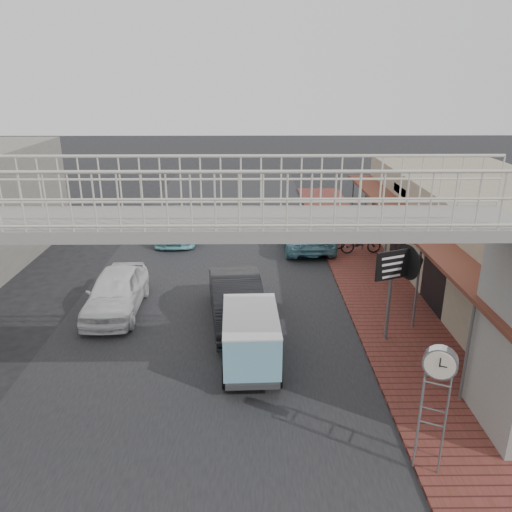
{
  "coord_description": "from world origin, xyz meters",
  "views": [
    {
      "loc": [
        1.53,
        -13.81,
        7.92
      ],
      "look_at": [
        1.7,
        3.26,
        1.8
      ],
      "focal_mm": 35.0,
      "sensor_mm": 36.0,
      "label": 1
    }
  ],
  "objects_px": {
    "dark_sedan": "(237,301)",
    "arrow_sign": "(413,263)",
    "angkot_van": "(250,331)",
    "motorcycle_far": "(329,239)",
    "angkot_curb": "(305,233)",
    "angkot_far": "(178,224)",
    "street_clock": "(439,368)",
    "motorcycle_near": "(361,243)",
    "white_hatchback": "(116,292)"
  },
  "relations": [
    {
      "from": "angkot_curb",
      "to": "motorcycle_far",
      "type": "relative_size",
      "value": 3.28
    },
    {
      "from": "angkot_curb",
      "to": "street_clock",
      "type": "bearing_deg",
      "value": 91.31
    },
    {
      "from": "white_hatchback",
      "to": "motorcycle_near",
      "type": "bearing_deg",
      "value": 29.71
    },
    {
      "from": "dark_sedan",
      "to": "arrow_sign",
      "type": "relative_size",
      "value": 1.57
    },
    {
      "from": "street_clock",
      "to": "angkot_far",
      "type": "bearing_deg",
      "value": 139.13
    },
    {
      "from": "angkot_far",
      "to": "arrow_sign",
      "type": "bearing_deg",
      "value": -52.87
    },
    {
      "from": "angkot_curb",
      "to": "angkot_far",
      "type": "xyz_separation_m",
      "value": [
        -6.48,
        1.55,
        0.02
      ]
    },
    {
      "from": "white_hatchback",
      "to": "arrow_sign",
      "type": "relative_size",
      "value": 1.44
    },
    {
      "from": "angkot_van",
      "to": "motorcycle_far",
      "type": "xyz_separation_m",
      "value": [
        3.8,
        10.18,
        -0.52
      ]
    },
    {
      "from": "white_hatchback",
      "to": "angkot_van",
      "type": "distance_m",
      "value": 6.0
    },
    {
      "from": "angkot_van",
      "to": "arrow_sign",
      "type": "height_order",
      "value": "arrow_sign"
    },
    {
      "from": "angkot_far",
      "to": "motorcycle_near",
      "type": "relative_size",
      "value": 2.6
    },
    {
      "from": "angkot_van",
      "to": "street_clock",
      "type": "xyz_separation_m",
      "value": [
        3.8,
        -4.08,
        1.34
      ]
    },
    {
      "from": "white_hatchback",
      "to": "street_clock",
      "type": "distance_m",
      "value": 11.64
    },
    {
      "from": "motorcycle_near",
      "to": "dark_sedan",
      "type": "bearing_deg",
      "value": 135.28
    },
    {
      "from": "dark_sedan",
      "to": "angkot_far",
      "type": "bearing_deg",
      "value": 101.7
    },
    {
      "from": "dark_sedan",
      "to": "motorcycle_far",
      "type": "xyz_separation_m",
      "value": [
        4.26,
        7.47,
        -0.23
      ]
    },
    {
      "from": "dark_sedan",
      "to": "angkot_far",
      "type": "height_order",
      "value": "dark_sedan"
    },
    {
      "from": "white_hatchback",
      "to": "arrow_sign",
      "type": "distance_m",
      "value": 10.15
    },
    {
      "from": "white_hatchback",
      "to": "angkot_van",
      "type": "bearing_deg",
      "value": -37.85
    },
    {
      "from": "dark_sedan",
      "to": "street_clock",
      "type": "height_order",
      "value": "street_clock"
    },
    {
      "from": "angkot_van",
      "to": "motorcycle_near",
      "type": "xyz_separation_m",
      "value": [
        5.18,
        9.49,
        -0.48
      ]
    },
    {
      "from": "motorcycle_far",
      "to": "angkot_curb",
      "type": "bearing_deg",
      "value": 70.97
    },
    {
      "from": "angkot_van",
      "to": "motorcycle_far",
      "type": "distance_m",
      "value": 10.88
    },
    {
      "from": "arrow_sign",
      "to": "street_clock",
      "type": "bearing_deg",
      "value": -124.21
    },
    {
      "from": "angkot_van",
      "to": "motorcycle_near",
      "type": "height_order",
      "value": "angkot_van"
    },
    {
      "from": "arrow_sign",
      "to": "motorcycle_near",
      "type": "bearing_deg",
      "value": 66.35
    },
    {
      "from": "angkot_curb",
      "to": "street_clock",
      "type": "distance_m",
      "value": 15.06
    },
    {
      "from": "white_hatchback",
      "to": "angkot_far",
      "type": "height_order",
      "value": "white_hatchback"
    },
    {
      "from": "angkot_far",
      "to": "motorcycle_near",
      "type": "height_order",
      "value": "angkot_far"
    },
    {
      "from": "angkot_far",
      "to": "motorcycle_near",
      "type": "distance_m",
      "value": 9.42
    },
    {
      "from": "angkot_van",
      "to": "arrow_sign",
      "type": "xyz_separation_m",
      "value": [
        4.99,
        1.58,
        1.49
      ]
    },
    {
      "from": "angkot_van",
      "to": "arrow_sign",
      "type": "relative_size",
      "value": 1.15
    },
    {
      "from": "angkot_van",
      "to": "street_clock",
      "type": "height_order",
      "value": "street_clock"
    },
    {
      "from": "angkot_far",
      "to": "arrow_sign",
      "type": "relative_size",
      "value": 1.64
    },
    {
      "from": "motorcycle_far",
      "to": "angkot_far",
      "type": "bearing_deg",
      "value": 85.7
    },
    {
      "from": "angkot_van",
      "to": "angkot_curb",
      "type": "bearing_deg",
      "value": 74.08
    },
    {
      "from": "angkot_van",
      "to": "motorcycle_near",
      "type": "relative_size",
      "value": 1.84
    },
    {
      "from": "street_clock",
      "to": "motorcycle_far",
      "type": "bearing_deg",
      "value": 114.43
    },
    {
      "from": "white_hatchback",
      "to": "angkot_curb",
      "type": "bearing_deg",
      "value": 43.2
    },
    {
      "from": "motorcycle_near",
      "to": "arrow_sign",
      "type": "bearing_deg",
      "value": 173.72
    },
    {
      "from": "motorcycle_near",
      "to": "street_clock",
      "type": "height_order",
      "value": "street_clock"
    },
    {
      "from": "dark_sedan",
      "to": "angkot_curb",
      "type": "xyz_separation_m",
      "value": [
        3.16,
        8.13,
        -0.09
      ]
    },
    {
      "from": "angkot_far",
      "to": "angkot_van",
      "type": "xyz_separation_m",
      "value": [
        3.78,
        -12.4,
        0.36
      ]
    },
    {
      "from": "dark_sedan",
      "to": "angkot_van",
      "type": "relative_size",
      "value": 1.36
    },
    {
      "from": "white_hatchback",
      "to": "street_clock",
      "type": "height_order",
      "value": "street_clock"
    },
    {
      "from": "angkot_curb",
      "to": "angkot_van",
      "type": "distance_m",
      "value": 11.18
    },
    {
      "from": "angkot_far",
      "to": "arrow_sign",
      "type": "xyz_separation_m",
      "value": [
        8.77,
        -10.82,
        1.85
      ]
    },
    {
      "from": "motorcycle_far",
      "to": "white_hatchback",
      "type": "bearing_deg",
      "value": 139.46
    },
    {
      "from": "motorcycle_near",
      "to": "motorcycle_far",
      "type": "relative_size",
      "value": 1.24
    }
  ]
}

